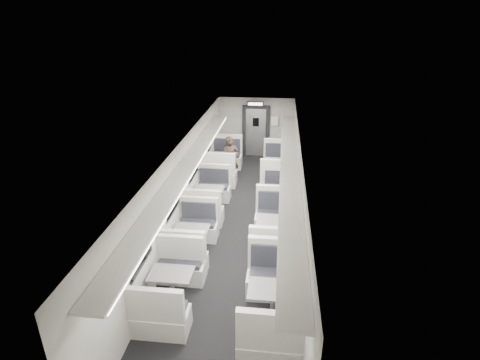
% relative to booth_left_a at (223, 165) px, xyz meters
% --- Properties ---
extents(room, '(3.24, 12.24, 2.64)m').
position_rel_booth_left_a_xyz_m(room, '(1.00, -3.66, 0.79)').
color(room, black).
rests_on(room, ground).
extents(booth_left_a, '(1.14, 2.31, 1.24)m').
position_rel_booth_left_a_xyz_m(booth_left_a, '(0.00, 0.00, 0.00)').
color(booth_left_a, '#AEAEA4').
rests_on(booth_left_a, room).
extents(booth_left_b, '(1.02, 2.08, 1.11)m').
position_rel_booth_left_a_xyz_m(booth_left_b, '(0.00, -2.72, -0.04)').
color(booth_left_b, '#AEAEA4').
rests_on(booth_left_b, room).
extents(booth_left_c, '(1.00, 2.02, 1.08)m').
position_rel_booth_left_a_xyz_m(booth_left_c, '(0.00, -4.98, -0.05)').
color(booth_left_c, '#AEAEA4').
rests_on(booth_left_c, room).
extents(booth_left_d, '(1.01, 2.05, 1.10)m').
position_rel_booth_left_a_xyz_m(booth_left_d, '(0.00, -6.69, -0.05)').
color(booth_left_d, '#AEAEA4').
rests_on(booth_left_d, room).
extents(booth_right_a, '(1.16, 2.36, 1.26)m').
position_rel_booth_left_a_xyz_m(booth_right_a, '(2.00, -0.46, 0.01)').
color(booth_right_a, '#AEAEA4').
rests_on(booth_right_a, room).
extents(booth_right_b, '(0.96, 1.94, 1.04)m').
position_rel_booth_left_a_xyz_m(booth_right_b, '(2.00, -2.44, -0.07)').
color(booth_right_b, '#AEAEA4').
rests_on(booth_right_b, room).
extents(booth_right_c, '(1.15, 2.33, 1.24)m').
position_rel_booth_left_a_xyz_m(booth_right_c, '(2.00, -4.56, 0.00)').
color(booth_right_c, '#AEAEA4').
rests_on(booth_right_c, room).
extents(booth_right_d, '(1.12, 2.26, 1.21)m').
position_rel_booth_left_a_xyz_m(booth_right_d, '(2.00, -7.03, -0.01)').
color(booth_right_d, '#AEAEA4').
rests_on(booth_right_d, room).
extents(passenger, '(0.69, 0.57, 1.63)m').
position_rel_booth_left_a_xyz_m(passenger, '(0.34, -0.53, 0.40)').
color(passenger, black).
rests_on(passenger, room).
extents(window_a, '(0.02, 1.18, 0.84)m').
position_rel_booth_left_a_xyz_m(window_a, '(-0.49, -0.26, 0.94)').
color(window_a, black).
rests_on(window_a, room).
extents(window_b, '(0.02, 1.18, 0.84)m').
position_rel_booth_left_a_xyz_m(window_b, '(-0.49, -2.46, 0.94)').
color(window_b, black).
rests_on(window_b, room).
extents(window_c, '(0.02, 1.18, 0.84)m').
position_rel_booth_left_a_xyz_m(window_c, '(-0.49, -4.66, 0.94)').
color(window_c, black).
rests_on(window_c, room).
extents(window_d, '(0.02, 1.18, 0.84)m').
position_rel_booth_left_a_xyz_m(window_d, '(-0.49, -6.86, 0.94)').
color(window_d, black).
rests_on(window_d, room).
extents(luggage_rack_left, '(0.46, 10.40, 0.09)m').
position_rel_booth_left_a_xyz_m(luggage_rack_left, '(-0.24, -3.96, 1.50)').
color(luggage_rack_left, '#AEAEA4').
rests_on(luggage_rack_left, room).
extents(luggage_rack_right, '(0.46, 10.40, 0.09)m').
position_rel_booth_left_a_xyz_m(luggage_rack_right, '(2.24, -3.96, 1.50)').
color(luggage_rack_right, '#AEAEA4').
rests_on(luggage_rack_right, room).
extents(vestibule_door, '(1.10, 0.13, 2.10)m').
position_rel_booth_left_a_xyz_m(vestibule_door, '(1.00, 2.27, 0.63)').
color(vestibule_door, black).
rests_on(vestibule_door, room).
extents(exit_sign, '(0.62, 0.12, 0.16)m').
position_rel_booth_left_a_xyz_m(exit_sign, '(1.00, 1.78, 1.87)').
color(exit_sign, black).
rests_on(exit_sign, room).
extents(wall_notice, '(0.32, 0.02, 0.40)m').
position_rel_booth_left_a_xyz_m(wall_notice, '(1.75, 2.26, 1.09)').
color(wall_notice, white).
rests_on(wall_notice, room).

